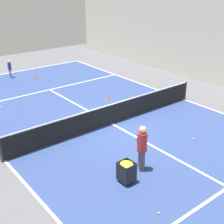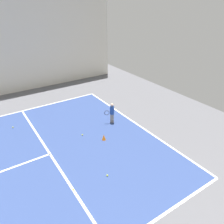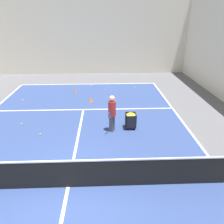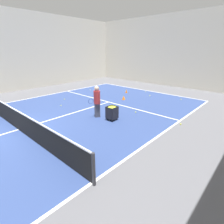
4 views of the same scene
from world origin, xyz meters
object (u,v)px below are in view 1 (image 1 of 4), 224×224
at_px(coach_at_net, 142,145).
at_px(training_cone_0, 108,97).
at_px(player_near_baseline, 10,68).
at_px(training_cone_1, 36,76).
at_px(tennis_net, 112,114).
at_px(ball_cart, 127,168).

relative_size(coach_at_net, training_cone_0, 5.67).
relative_size(player_near_baseline, training_cone_1, 3.82).
xyz_separation_m(tennis_net, ball_cart, (2.41, 3.81, 0.00)).
relative_size(player_near_baseline, training_cone_0, 3.91).
distance_m(player_near_baseline, coach_at_net, 13.68).
distance_m(tennis_net, training_cone_0, 3.15).
bearing_deg(coach_at_net, training_cone_1, 18.30).
bearing_deg(tennis_net, training_cone_1, -92.58).
xyz_separation_m(player_near_baseline, coach_at_net, (0.67, 13.66, 0.31)).
bearing_deg(tennis_net, player_near_baseline, -85.17).
xyz_separation_m(tennis_net, training_cone_0, (-1.77, -2.58, -0.37)).
xyz_separation_m(coach_at_net, ball_cart, (0.89, 0.22, -0.46)).
height_order(tennis_net, coach_at_net, coach_at_net).
height_order(player_near_baseline, training_cone_1, player_near_baseline).
bearing_deg(coach_at_net, tennis_net, 4.11).
bearing_deg(player_near_baseline, coach_at_net, 22.35).
height_order(ball_cart, training_cone_0, ball_cart).
relative_size(coach_at_net, ball_cart, 2.27).
xyz_separation_m(ball_cart, training_cone_0, (-4.18, -6.39, -0.37)).
height_order(tennis_net, player_near_baseline, player_near_baseline).
xyz_separation_m(coach_at_net, training_cone_0, (-3.30, -6.17, -0.83)).
relative_size(tennis_net, ball_cart, 13.85).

